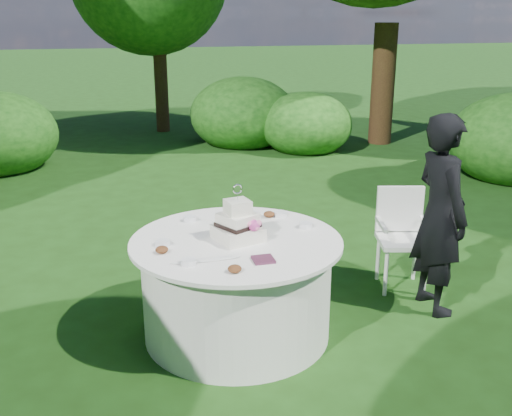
# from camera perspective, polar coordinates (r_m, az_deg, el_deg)

# --- Properties ---
(ground) EXTENTS (80.00, 80.00, 0.00)m
(ground) POSITION_cam_1_polar(r_m,az_deg,el_deg) (4.72, -1.80, -11.77)
(ground) COLOR #18390F
(ground) RESTS_ON ground
(napkins) EXTENTS (0.14, 0.14, 0.02)m
(napkins) POSITION_cam_1_polar(r_m,az_deg,el_deg) (4.01, 0.69, -4.92)
(napkins) COLOR #4C2037
(napkins) RESTS_ON table
(feather_plume) EXTENTS (0.48, 0.07, 0.01)m
(feather_plume) POSITION_cam_1_polar(r_m,az_deg,el_deg) (4.03, -4.83, -4.94)
(feather_plume) COLOR silver
(feather_plume) RESTS_ON table
(guest) EXTENTS (0.40, 0.60, 1.63)m
(guest) POSITION_cam_1_polar(r_m,az_deg,el_deg) (4.99, 17.14, -0.60)
(guest) COLOR black
(guest) RESTS_ON ground
(table) EXTENTS (1.56, 1.56, 0.77)m
(table) POSITION_cam_1_polar(r_m,az_deg,el_deg) (4.53, -1.85, -7.51)
(table) COLOR silver
(table) RESTS_ON ground
(cake) EXTENTS (0.38, 0.38, 0.42)m
(cake) POSITION_cam_1_polar(r_m,az_deg,el_deg) (4.34, -1.69, -1.63)
(cake) COLOR white
(cake) RESTS_ON table
(chair) EXTENTS (0.51, 0.50, 0.89)m
(chair) POSITION_cam_1_polar(r_m,az_deg,el_deg) (5.45, 13.66, -2.04)
(chair) COLOR white
(chair) RESTS_ON ground
(votives) EXTENTS (1.21, 0.96, 0.04)m
(votives) POSITION_cam_1_polar(r_m,az_deg,el_deg) (4.49, -2.69, -2.23)
(votives) COLOR white
(votives) RESTS_ON table
(petal_cups) EXTENTS (1.01, 1.08, 0.05)m
(petal_cups) POSITION_cam_1_polar(r_m,az_deg,el_deg) (4.27, -3.04, -3.24)
(petal_cups) COLOR #562D16
(petal_cups) RESTS_ON table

